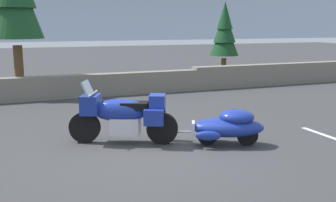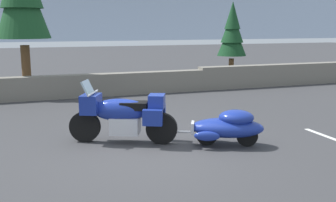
{
  "view_description": "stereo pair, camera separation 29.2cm",
  "coord_description": "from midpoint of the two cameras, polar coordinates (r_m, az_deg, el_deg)",
  "views": [
    {
      "loc": [
        -2.47,
        -7.17,
        2.46
      ],
      "look_at": [
        0.6,
        0.61,
        0.85
      ],
      "focal_mm": 42.2,
      "sensor_mm": 36.0,
      "label": 1
    },
    {
      "loc": [
        -2.19,
        -7.28,
        2.46
      ],
      "look_at": [
        0.6,
        0.61,
        0.85
      ],
      "focal_mm": 42.2,
      "sensor_mm": 36.0,
      "label": 2
    }
  ],
  "objects": [
    {
      "name": "touring_motorcycle",
      "position": [
        8.33,
        -5.61,
        -1.9
      ],
      "size": [
        2.16,
        1.31,
        1.33
      ],
      "color": "black",
      "rests_on": "ground"
    },
    {
      "name": "distant_ridgeline",
      "position": [
        103.89,
        -18.69,
        13.37
      ],
      "size": [
        240.0,
        80.0,
        16.0
      ],
      "primitive_type": "cube",
      "color": "#99A8BF",
      "rests_on": "ground"
    },
    {
      "name": "car_shaped_trailer",
      "position": [
        8.26,
        9.62,
        -3.62
      ],
      "size": [
        2.15,
        1.26,
        0.76
      ],
      "color": "black",
      "rests_on": "ground"
    },
    {
      "name": "stone_guard_wall",
      "position": [
        14.09,
        -9.34,
        2.35
      ],
      "size": [
        24.0,
        0.56,
        0.88
      ],
      "color": "slate",
      "rests_on": "ground"
    },
    {
      "name": "pine_tree_secondary",
      "position": [
        17.81,
        9.73,
        9.84
      ],
      "size": [
        1.28,
        1.28,
        3.49
      ],
      "color": "brown",
      "rests_on": "ground"
    },
    {
      "name": "ground_plane",
      "position": [
        7.98,
        -1.54,
        -7.07
      ],
      "size": [
        80.0,
        80.0,
        0.0
      ],
      "primitive_type": "plane",
      "color": "#38383A"
    }
  ]
}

